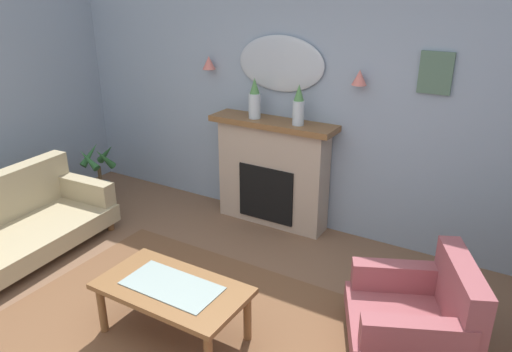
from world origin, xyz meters
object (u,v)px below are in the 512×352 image
Objects in this scene: fireplace at (272,174)px; wall_sconce_left at (209,63)px; armchair_beside_couch at (420,312)px; wall_mirror at (280,64)px; framed_picture at (436,73)px; potted_plant_small_fern at (100,175)px; coffee_table at (172,293)px; floral_couch at (15,224)px; mantel_vase_right at (255,100)px; wall_sconce_right at (360,77)px; mantel_vase_centre at (299,106)px.

wall_sconce_left is at bearing 173.84° from fireplace.
armchair_beside_couch is (2.72, -1.29, -1.35)m from wall_sconce_left.
wall_sconce_left is (-0.85, 0.09, 1.09)m from fireplace.
wall_mirror is 1.50m from framed_picture.
potted_plant_small_fern is at bearing -165.74° from fireplace.
coffee_table is (-1.21, -2.16, -1.37)m from framed_picture.
floral_couch is at bearing -77.61° from potted_plant_small_fern.
wall_sconce_left is (-0.65, 0.12, 0.31)m from mantel_vase_right.
wall_sconce_right is 0.08× the size of floral_couch.
armchair_beside_couch is at bearing -29.51° from mantel_vase_right.
fireplace is 9.71× the size of wall_sconce_right.
fireplace is 3.78× the size of framed_picture.
potted_plant_small_fern is at bearing 170.37° from armchair_beside_couch.
floral_couch is (-2.08, 0.16, -0.06)m from coffee_table.
potted_plant_small_fern is (-1.88, -0.50, -1.04)m from mantel_vase_right.
mantel_vase_right is at bearing -173.96° from framed_picture.
wall_mirror is (-0.00, 0.14, 1.14)m from fireplace.
coffee_table is 1.77m from armchair_beside_couch.
potted_plant_small_fern is at bearing -162.14° from wall_mirror.
wall_mirror is 2.59m from potted_plant_small_fern.
wall_sconce_left is 0.13× the size of coffee_table.
armchair_beside_couch is (1.87, -1.20, -0.27)m from fireplace.
wall_sconce_left is at bearing 154.60° from armchair_beside_couch.
floral_couch is (-3.29, -2.00, -1.43)m from framed_picture.
coffee_table is (1.14, -2.10, -1.28)m from wall_sconce_left.
wall_sconce_right is (0.85, 0.09, 1.09)m from fireplace.
wall_mirror is 0.85m from wall_sconce_left.
floral_couch is (-2.64, -1.94, -1.34)m from wall_sconce_right.
potted_plant_small_fern reaches higher than coffee_table.
fireplace is at bearing 45.90° from floral_couch.
wall_mirror is 0.89× the size of armchair_beside_couch.
armchair_beside_couch reaches higher than potted_plant_small_fern.
wall_sconce_left is 0.20× the size of potted_plant_small_fern.
framed_picture is 4.11m from floral_couch.
armchair_beside_couch is (1.58, 0.81, -0.08)m from coffee_table.
wall_mirror is at bearing 90.00° from fireplace.
mantel_vase_centre is 2.88× the size of wall_sconce_right.
wall_sconce_right reaches higher than armchair_beside_couch.
fireplace is 1.91m from framed_picture.
wall_mirror is at bearing 48.01° from floral_couch.
mantel_vase_centre is 2.88× the size of wall_sconce_left.
mantel_vase_right is at bearing -173.48° from wall_sconce_right.
wall_sconce_left reaches higher than armchair_beside_couch.
floral_couch is at bearing -148.71° from framed_picture.
wall_sconce_right is at bearing 6.16° from fireplace.
fireplace is 1.42× the size of wall_mirror.
wall_sconce_left is 0.13× the size of armchair_beside_couch.
coffee_table is at bearing -61.48° from wall_sconce_left.
mantel_vase_centre reaches higher than fireplace.
mantel_vase_right is 2.25m from coffee_table.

